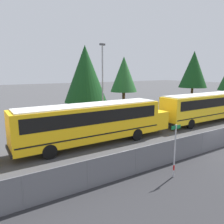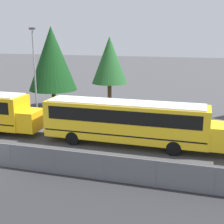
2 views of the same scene
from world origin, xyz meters
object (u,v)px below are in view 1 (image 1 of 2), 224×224
school_bus_1 (95,120)px  school_bus_2 (206,105)px  light_pole (103,82)px  tree_3 (193,70)px  tree_2 (124,74)px  street_sign (175,150)px  tree_1 (85,74)px

school_bus_1 → school_bus_2: (14.83, 0.04, 0.00)m
light_pole → tree_3: size_ratio=0.91×
school_bus_1 → tree_3: 30.13m
school_bus_1 → tree_2: size_ratio=1.73×
street_sign → light_pole: size_ratio=0.35×
street_sign → tree_1: (2.77, 17.03, 3.99)m
school_bus_1 → tree_1: 10.91m
school_bus_1 → school_bus_2: size_ratio=1.00×
tree_3 → school_bus_2: bearing=-137.0°
tree_2 → tree_1: bearing=-173.2°
school_bus_2 → light_pole: 12.50m
school_bus_2 → street_sign: 15.69m
light_pole → tree_3: 24.32m
school_bus_2 → street_sign: (-13.77, -7.51, -0.38)m
school_bus_1 → tree_1: bearing=68.2°
school_bus_1 → tree_2: bearing=45.3°
light_pole → tree_1: bearing=91.8°
school_bus_1 → tree_2: (10.22, 10.31, 3.50)m
tree_1 → street_sign: bearing=-99.2°
school_bus_1 → school_bus_2: bearing=0.1°
school_bus_1 → school_bus_2: same height
school_bus_2 → tree_2: 11.79m
street_sign → light_pole: bearing=77.4°
tree_2 → school_bus_1: bearing=-134.7°
school_bus_2 → school_bus_1: bearing=-179.9°
light_pole → tree_1: 4.11m
light_pole → tree_3: bearing=14.9°
light_pole → school_bus_1: bearing=-125.6°
school_bus_1 → light_pole: size_ratio=1.57×
light_pole → tree_1: size_ratio=0.97×
tree_1 → school_bus_1: bearing=-111.8°
light_pole → street_sign: bearing=-102.6°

